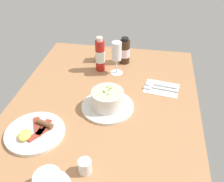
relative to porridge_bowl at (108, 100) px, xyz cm
name	(u,v)px	position (x,y,z in cm)	size (l,w,h in cm)	color
ground_plane	(104,105)	(3.37, 2.13, -5.53)	(110.00, 84.00, 3.00)	#A8754C
porridge_bowl	(108,100)	(0.00, 0.00, 0.00)	(22.90, 22.90, 9.36)	silver
cutlery_setting	(160,88)	(18.77, -22.60, -3.76)	(14.30, 17.80, 0.90)	silver
creamer_jug	(85,166)	(-33.94, 1.27, -1.34)	(5.29, 4.67, 5.75)	silver
wine_glass	(117,53)	(29.02, 0.65, 7.67)	(6.62, 6.62, 17.60)	white
sauce_bottle_red	(100,55)	(30.82, 9.62, 4.58)	(4.98, 4.98, 18.71)	#B21E19
sauce_bottle_brown	(125,51)	(40.86, -1.97, 2.70)	(5.96, 5.96, 14.81)	#382314
breakfast_plate	(35,132)	(-20.39, 24.89, -3.08)	(23.08, 23.08, 3.70)	silver
menu_card	(99,52)	(40.66, 12.46, 1.08)	(5.57, 5.21, 10.31)	#BDAD8B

